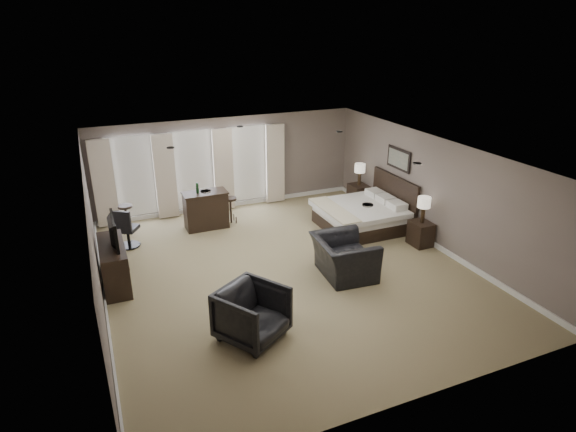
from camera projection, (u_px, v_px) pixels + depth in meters
name	position (u px, v px, depth m)	size (l,w,h in m)	color
room	(287.00, 215.00, 9.96)	(7.60, 8.60, 2.64)	#867955
window_bay	(195.00, 172.00, 13.13)	(5.25, 0.20, 2.30)	silver
bed	(358.00, 205.00, 12.32)	(2.03, 1.94, 1.29)	silver
nightstand_near	(421.00, 234.00, 11.54)	(0.44, 0.54, 0.59)	black
nightstand_far	(358.00, 195.00, 14.01)	(0.47, 0.58, 0.63)	black
lamp_near	(423.00, 210.00, 11.31)	(0.31, 0.31, 0.64)	beige
lamp_far	(360.00, 174.00, 13.77)	(0.31, 0.31, 0.63)	beige
wall_art	(398.00, 159.00, 12.31)	(0.04, 0.96, 0.56)	slate
dresser	(114.00, 265.00, 9.75)	(0.49, 1.53, 0.89)	black
tv	(111.00, 242.00, 9.56)	(1.02, 0.59, 0.13)	black
armchair_near	(344.00, 251.00, 10.07)	(1.30, 0.84, 1.13)	black
armchair_far	(252.00, 312.00, 8.06)	(1.00, 0.94, 1.03)	black
bar_counter	(206.00, 210.00, 12.45)	(1.13, 0.59, 0.99)	black
bar_stool_left	(127.00, 219.00, 12.21)	(0.35, 0.35, 0.74)	black
bar_stool_right	(231.00, 210.00, 12.80)	(0.33, 0.33, 0.71)	black
desk_chair	(127.00, 227.00, 11.38)	(0.50, 0.50, 0.99)	black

